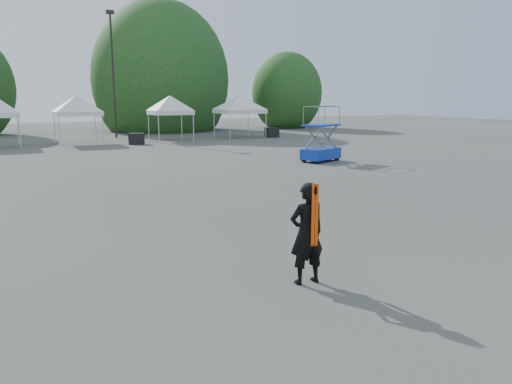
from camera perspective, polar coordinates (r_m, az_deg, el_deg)
name	(u,v)px	position (r m, az deg, el deg)	size (l,w,h in m)	color
ground	(294,246)	(11.08, 4.36, -6.16)	(120.00, 120.00, 0.00)	#474442
light_pole_east	(113,67)	(41.95, -16.05, 13.54)	(0.60, 0.25, 9.80)	black
tree_mid_e	(161,80)	(50.19, -10.81, 12.48)	(5.12, 5.12, 7.79)	#382314
tree_far_e	(287,93)	(53.65, 3.56, 11.23)	(3.84, 3.84, 5.84)	#382314
tent_e	(76,99)	(37.05, -19.83, 9.93)	(4.26, 4.26, 3.88)	silver
tent_f	(170,99)	(38.02, -9.82, 10.41)	(3.99, 3.99, 3.88)	silver
tent_g	(239,99)	(40.52, -1.90, 10.58)	(4.70, 4.70, 3.88)	silver
man	(307,233)	(8.72, 5.83, -4.72)	(0.67, 0.45, 1.80)	black
scissor_lift	(321,134)	(25.49, 7.47, 6.61)	(2.39, 1.78, 2.77)	#0C2FA3
crate_mid	(137,139)	(35.56, -13.50, 5.94)	(0.99, 0.77, 0.77)	black
crate_east	(272,132)	(40.70, 1.83, 6.82)	(1.01, 0.78, 0.78)	black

